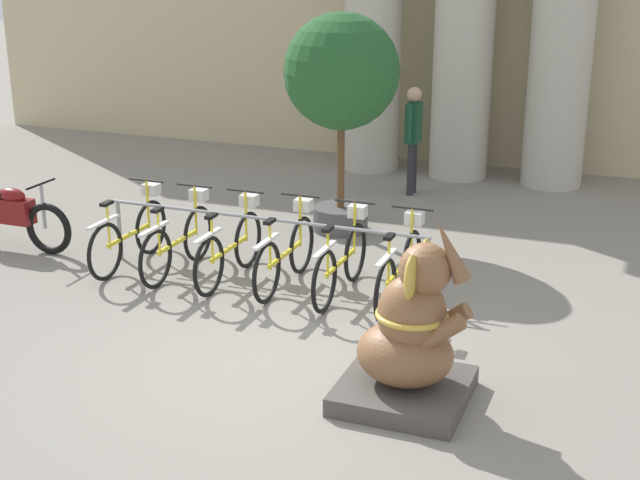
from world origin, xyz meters
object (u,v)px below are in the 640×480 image
bicycle_2 (231,247)px  bicycle_0 (130,233)px  elephant_statue (410,340)px  motorcycle (8,215)px  bicycle_1 (179,240)px  bicycle_3 (286,252)px  bicycle_4 (342,260)px  bicycle_5 (400,268)px  potted_tree (341,79)px  person_pedestrian (413,131)px

bicycle_2 → bicycle_0: bearing=179.7°
elephant_statue → motorcycle: elephant_statue is taller
bicycle_1 → motorcycle: size_ratio=0.88×
bicycle_3 → elephant_statue: (2.06, -2.12, 0.17)m
bicycle_4 → bicycle_5: size_ratio=1.00×
bicycle_1 → elephant_statue: bearing=-31.0°
bicycle_2 → elephant_statue: bearing=-36.9°
bicycle_1 → bicycle_5: same height
bicycle_3 → bicycle_2: bearing=-175.4°
elephant_statue → bicycle_0: bearing=153.3°
bicycle_0 → bicycle_2: bearing=-0.3°
bicycle_3 → bicycle_5: bearing=-1.4°
bicycle_3 → potted_tree: potted_tree is taller
bicycle_0 → bicycle_4: 2.73m
bicycle_0 → elephant_statue: elephant_statue is taller
bicycle_1 → person_pedestrian: (1.63, 4.43, 0.60)m
bicycle_5 → person_pedestrian: bearing=104.1°
bicycle_0 → bicycle_1: same height
bicycle_4 → elephant_statue: 2.52m
bicycle_0 → elephant_statue: bearing=-26.7°
person_pedestrian → potted_tree: (-0.40, -2.17, 1.06)m
bicycle_0 → bicycle_1: bearing=-0.8°
bicycle_2 → bicycle_3: bearing=4.6°
potted_tree → bicycle_0: bearing=-130.4°
bicycle_4 → bicycle_1: bearing=-178.9°
bicycle_4 → elephant_statue: elephant_statue is taller
bicycle_1 → potted_tree: 3.06m
bicycle_4 → person_pedestrian: person_pedestrian is taller
bicycle_2 → person_pedestrian: bearing=77.9°
potted_tree → bicycle_4: bearing=-69.7°
bicycle_0 → person_pedestrian: (2.31, 4.42, 0.60)m
bicycle_1 → motorcycle: bearing=-179.6°
bicycle_2 → bicycle_4: (1.37, 0.04, 0.00)m
bicycle_1 → bicycle_2: size_ratio=1.00×
motorcycle → elephant_statue: bearing=-19.0°
bicycle_5 → person_pedestrian: size_ratio=1.01×
bicycle_2 → potted_tree: (0.55, 2.25, 1.67)m
bicycle_4 → potted_tree: 2.89m
motorcycle → bicycle_3: bearing=1.1°
bicycle_0 → bicycle_3: 2.05m
bicycle_3 → potted_tree: bearing=93.6°
bicycle_4 → person_pedestrian: size_ratio=1.01×
elephant_statue → potted_tree: potted_tree is taller
bicycle_3 → bicycle_0: bearing=-178.6°
motorcycle → person_pedestrian: size_ratio=1.14×
bicycle_4 → potted_tree: bearing=110.3°
bicycle_2 → bicycle_1: bearing=-179.7°
bicycle_1 → bicycle_5: 2.73m
bicycle_5 → potted_tree: 3.17m
bicycle_0 → bicycle_5: 3.42m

